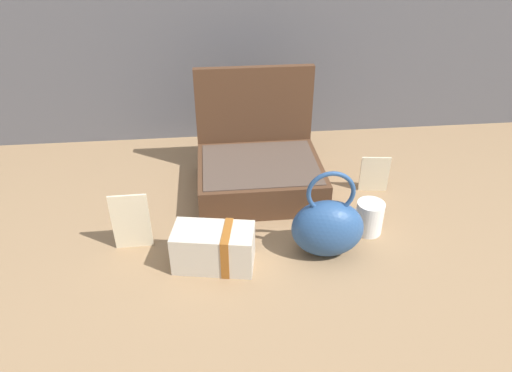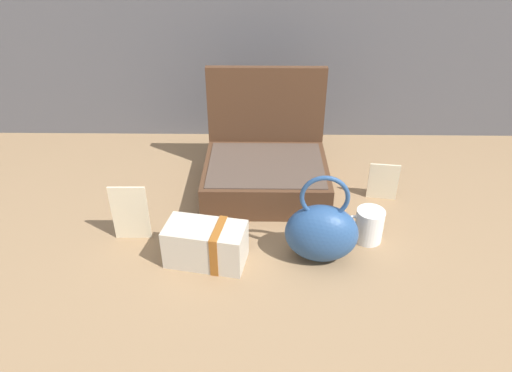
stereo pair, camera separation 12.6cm
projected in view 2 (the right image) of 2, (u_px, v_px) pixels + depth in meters
The scene contains 7 objects.
ground_plane at pixel (247, 217), 1.34m from camera, with size 6.00×6.00×0.00m, color #8C6D4C.
open_suitcase at pixel (266, 166), 1.44m from camera, with size 0.37×0.33×0.35m.
teal_pouch_handbag at pixel (322, 232), 1.14m from camera, with size 0.19×0.13×0.24m.
cream_toiletry_bag at pixel (207, 244), 1.15m from camera, with size 0.21×0.14×0.11m.
coffee_mug at pixel (368, 225), 1.23m from camera, with size 0.11×0.07×0.09m.
info_card_left at pixel (130, 213), 1.21m from camera, with size 0.10×0.01×0.16m, color beige.
poster_card_right at pixel (383, 182), 1.39m from camera, with size 0.09×0.01×0.12m, color beige.
Camera 2 is at (0.04, -1.09, 0.78)m, focal length 32.46 mm.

